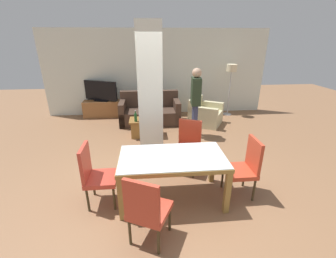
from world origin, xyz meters
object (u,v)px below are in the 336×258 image
Objects in this scene: dining_table at (172,165)px; armchair at (205,115)px; dining_chair_head_left at (95,173)px; coffee_table at (145,127)px; tv_stand at (103,109)px; dining_chair_far_right at (188,144)px; bottle at (136,117)px; tv_screen at (101,91)px; standing_person at (196,98)px; dining_chair_head_right at (245,166)px; floor_lamp at (231,73)px; sofa at (150,113)px; dining_chair_near_left at (147,208)px.

armchair reaches higher than dining_table.
dining_table is 1.64× the size of dining_chair_head_left.
coffee_table is 2.19m from tv_stand.
bottle is (-1.05, 1.57, 0.04)m from dining_chair_far_right.
standing_person reaches higher than tv_screen.
floor_lamp reaches higher than dining_chair_head_right.
tv_screen is (0.00, 0.00, 0.58)m from tv_stand.
sofa is at bearing -69.92° from armchair.
tv_screen is at bearing 34.86° from dining_chair_head_right.
dining_chair_head_right reaches higher than bottle.
tv_screen is (-0.66, 4.26, 0.31)m from dining_chair_head_left.
tv_stand is at bearing 60.78° from standing_person.
coffee_table is at bearing -37.34° from armchair.
dining_chair_head_left reaches higher than armchair.
standing_person is at bearing 6.94° from dining_chair_head_right.
sofa is at bearing 166.32° from dining_chair_head_left.
bottle is (-0.23, -0.14, 0.33)m from coffee_table.
sofa reaches higher than tv_stand.
dining_table is 0.91m from dining_chair_near_left.
dining_chair_near_left is (-0.79, -1.67, 0.00)m from dining_chair_far_right.
sofa is at bearing -51.15° from dining_chair_far_right.
dining_chair_head_right is 3.87m from sofa.
bottle is 3.52m from floor_lamp.
dining_chair_head_right is at bearing 90.00° from dining_chair_head_left.
dining_chair_far_right is at bearing 90.46° from dining_chair_near_left.
dining_chair_head_left is at bearing 145.51° from standing_person.
standing_person reaches higher than dining_chair_far_right.
floor_lamp is (2.73, 4.91, 0.85)m from dining_chair_near_left.
tv_screen is at bearing -76.90° from armchair.
standing_person is (0.46, 1.60, 0.48)m from dining_chair_far_right.
floor_lamp is (2.62, 0.51, 1.08)m from sofa.
tv_stand is (-1.81, 4.26, -0.33)m from dining_table.
tv_screen is at bearing 122.22° from bottle.
dining_chair_near_left reaches higher than bottle.
floor_lamp is (2.76, 1.53, 1.15)m from coffee_table.
dining_table is 3.60m from sofa.
dining_chair_head_left is at bearing 53.66° from dining_chair_far_right.
armchair is (1.62, -0.29, -0.03)m from sofa.
tv_stand is at bearing -171.24° from dining_chair_head_left.
dining_chair_head_right is 3.02m from bottle.
dining_chair_head_right is 4.34m from floor_lamp.
bottle is at bearing 36.76° from dining_chair_head_right.
standing_person reaches higher than coffee_table.
coffee_table is 2.27m from tv_screen.
armchair is at bearing -3.22° from dining_chair_head_right.
dining_chair_far_right is at bearing -56.23° from bottle.
sofa is 1.25m from bottle.
dining_table reaches higher than coffee_table.
dining_chair_far_right is 1.23× the size of coffee_table.
dining_chair_head_right is at bearing 111.87° from sofa.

